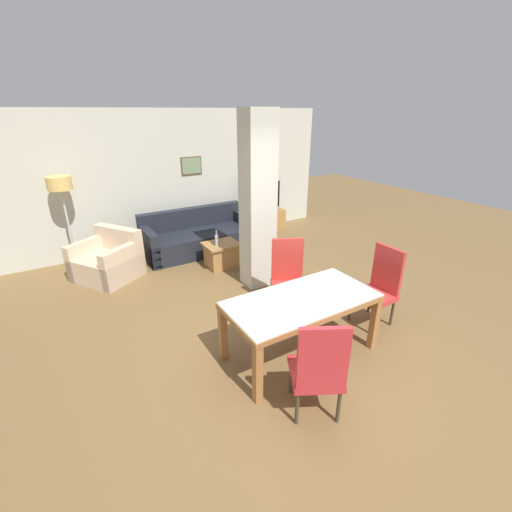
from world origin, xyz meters
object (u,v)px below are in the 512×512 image
object	(u,v)px
armchair	(108,261)
floor_lamp	(61,192)
dining_chair_far_right	(288,276)
tv_screen	(262,198)
dining_chair_head_right	(379,285)
sofa	(199,237)
tv_stand	(262,220)
bottle	(217,240)
dining_table	(301,310)
coffee_table	(222,254)
dining_chair_near_left	(318,368)

from	to	relation	value
armchair	floor_lamp	bearing A→B (deg)	0.13
dining_chair_far_right	tv_screen	bearing A→B (deg)	-89.34
floor_lamp	armchair	bearing A→B (deg)	-56.30
dining_chair_head_right	sofa	size ratio (longest dim) A/B	0.48
dining_chair_head_right	tv_stand	size ratio (longest dim) A/B	0.95
dining_chair_head_right	bottle	bearing A→B (deg)	22.93
armchair	dining_table	bearing A→B (deg)	171.56
dining_chair_far_right	bottle	size ratio (longest dim) A/B	3.77
dining_chair_head_right	coffee_table	bearing A→B (deg)	20.37
dining_chair_head_right	coffee_table	distance (m)	2.88
dining_chair_head_right	floor_lamp	xyz separation A→B (m)	(-3.29, 3.97, 0.86)
dining_chair_head_right	armchair	world-z (taller)	dining_chair_head_right
dining_chair_head_right	dining_table	bearing A→B (deg)	90.00
dining_table	armchair	world-z (taller)	armchair
dining_chair_far_right	bottle	bearing A→B (deg)	-55.18
sofa	coffee_table	world-z (taller)	sofa
sofa	coffee_table	bearing A→B (deg)	93.64
tv_stand	tv_screen	bearing A→B (deg)	0.00
dining_table	dining_chair_near_left	distance (m)	0.90
tv_screen	dining_table	bearing A→B (deg)	52.79
tv_screen	coffee_table	bearing A→B (deg)	27.86
dining_chair_head_right	tv_stand	bearing A→B (deg)	-10.29
armchair	coffee_table	bearing A→B (deg)	-141.82
dining_table	coffee_table	distance (m)	2.73
tv_stand	bottle	bearing A→B (deg)	-141.99
dining_chair_near_left	floor_lamp	xyz separation A→B (m)	(-1.57, 4.77, 0.86)
sofa	floor_lamp	bearing A→B (deg)	-8.72
armchair	dining_chair_far_right	bearing A→B (deg)	-174.81
dining_chair_head_right	tv_screen	size ratio (longest dim) A/B	0.97
coffee_table	tv_screen	size ratio (longest dim) A/B	0.57
dining_table	sofa	size ratio (longest dim) A/B	0.79
floor_lamp	dining_table	bearing A→B (deg)	-63.30
dining_table	tv_stand	bearing A→B (deg)	63.45
dining_table	bottle	bearing A→B (deg)	85.97
armchair	bottle	xyz separation A→B (m)	(1.73, -0.67, 0.27)
tv_stand	sofa	bearing A→B (deg)	-166.21
armchair	coffee_table	world-z (taller)	armchair
armchair	bottle	world-z (taller)	armchair
bottle	tv_stand	bearing A→B (deg)	38.01
dining_table	armchair	xyz separation A→B (m)	(-1.55, 3.30, -0.30)
coffee_table	bottle	distance (m)	0.35
coffee_table	tv_screen	distance (m)	2.29
dining_table	tv_stand	size ratio (longest dim) A/B	1.55
dining_chair_near_left	dining_chair_far_right	world-z (taller)	same
dining_table	dining_chair_head_right	distance (m)	1.30
dining_chair_near_left	sofa	size ratio (longest dim) A/B	0.48
sofa	armchair	bearing A→B (deg)	10.61
dining_chair_head_right	bottle	world-z (taller)	dining_chair_head_right
dining_chair_far_right	armchair	distance (m)	3.16
dining_chair_near_left	floor_lamp	world-z (taller)	floor_lamp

